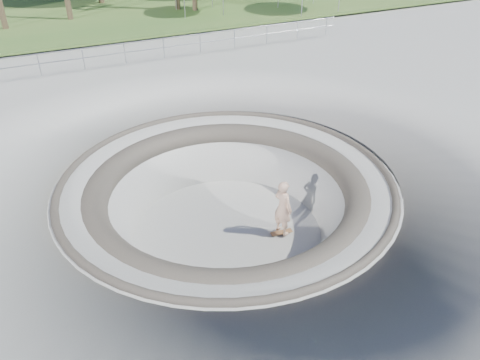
% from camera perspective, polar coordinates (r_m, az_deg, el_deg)
% --- Properties ---
extents(ground, '(180.00, 180.00, 0.00)m').
position_cam_1_polar(ground, '(14.26, -1.63, -0.02)').
color(ground, '#A8A8A3').
rests_on(ground, ground).
extents(skate_bowl, '(14.00, 14.00, 4.10)m').
position_cam_1_polar(skate_bowl, '(15.31, -1.52, -5.84)').
color(skate_bowl, '#A8A8A3').
rests_on(skate_bowl, ground).
extents(distant_hills, '(103.20, 45.00, 28.60)m').
position_cam_1_polar(distant_hills, '(70.30, -19.40, 18.24)').
color(distant_hills, brown).
rests_on(distant_hills, ground).
extents(safety_railing, '(25.00, 0.06, 1.03)m').
position_cam_1_polar(safety_railing, '(24.55, -13.86, 14.79)').
color(safety_railing, gray).
rests_on(safety_railing, ground).
extents(skateboard, '(0.74, 0.29, 0.07)m').
position_cam_1_polar(skateboard, '(15.19, 5.08, -6.37)').
color(skateboard, olive).
rests_on(skateboard, ground).
extents(skater, '(0.61, 0.78, 1.89)m').
position_cam_1_polar(skater, '(14.62, 5.25, -3.40)').
color(skater, tan).
rests_on(skater, skateboard).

